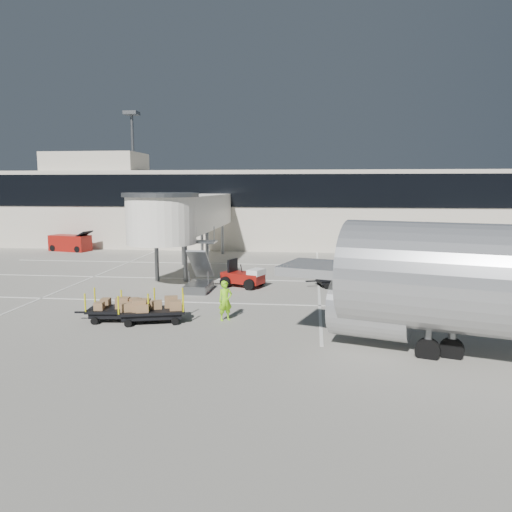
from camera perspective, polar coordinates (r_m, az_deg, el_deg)
The scene contains 11 objects.
ground at distance 26.08m, azimuth -6.03°, elevation -6.35°, with size 140.00×140.00×0.00m, color #B9B4A5.
lane_markings at distance 35.15m, azimuth -3.79°, elevation -2.57°, with size 40.00×30.00×0.02m.
terminal at distance 54.96m, azimuth 0.36°, elevation 5.56°, with size 64.00×12.11×15.20m.
jet_bridge at distance 38.19m, azimuth -7.96°, elevation 4.68°, with size 5.70×20.40×6.03m.
baggage_tug at distance 32.08m, azimuth -1.40°, elevation -2.43°, with size 2.96×2.50×1.76m.
suitcase_cart at distance 32.73m, azimuth 9.54°, elevation -2.54°, with size 3.87×2.43×1.49m.
box_cart_near at distance 24.43m, azimuth -11.95°, elevation -6.05°, with size 3.85×2.31×1.48m.
box_cart_far at distance 24.96m, azimuth -15.08°, elevation -5.83°, with size 3.86×1.86×1.49m.
ground_worker at distance 24.15m, azimuth -3.53°, elevation -5.11°, with size 0.71×0.46×1.95m, color #7FD816.
minivan at distance 36.54m, azimuth 13.03°, elevation -0.45°, with size 2.50×5.38×2.01m.
belt_loader at distance 53.18m, azimuth -20.45°, elevation 1.39°, with size 4.56×2.55×2.08m.
Camera 1 is at (5.57, -24.65, 6.45)m, focal length 35.00 mm.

